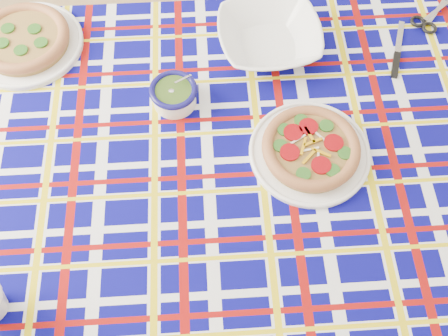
# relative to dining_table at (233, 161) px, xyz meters

# --- Properties ---
(floor) EXTENTS (4.00, 4.00, 0.00)m
(floor) POSITION_rel_dining_table_xyz_m (-0.08, 0.49, -0.68)
(floor) COLOR #99784F
(floor) RESTS_ON ground
(dining_table) EXTENTS (1.74, 1.23, 0.75)m
(dining_table) POSITION_rel_dining_table_xyz_m (0.00, 0.00, 0.00)
(dining_table) COLOR brown
(dining_table) RESTS_ON floor
(tablecloth) EXTENTS (1.77, 1.27, 0.11)m
(tablecloth) POSITION_rel_dining_table_xyz_m (-0.00, 0.00, 0.02)
(tablecloth) COLOR #070565
(tablecloth) RESTS_ON dining_table
(main_focaccia_plate) EXTENTS (0.35, 0.35, 0.06)m
(main_focaccia_plate) POSITION_rel_dining_table_xyz_m (0.19, -0.01, 0.11)
(main_focaccia_plate) COLOR olive
(main_focaccia_plate) RESTS_ON tablecloth
(pesto_bowl) EXTENTS (0.15, 0.15, 0.07)m
(pesto_bowl) POSITION_rel_dining_table_xyz_m (-0.16, 0.12, 0.11)
(pesto_bowl) COLOR #243D10
(pesto_bowl) RESTS_ON tablecloth
(serving_bowl) EXTENTS (0.34, 0.34, 0.07)m
(serving_bowl) POSITION_rel_dining_table_xyz_m (0.07, 0.34, 0.11)
(serving_bowl) COLOR white
(serving_bowl) RESTS_ON tablecloth
(second_focaccia_plate) EXTENTS (0.39, 0.39, 0.06)m
(second_focaccia_plate) POSITION_rel_dining_table_xyz_m (-0.61, 0.27, 0.11)
(second_focaccia_plate) COLOR olive
(second_focaccia_plate) RESTS_ON tablecloth
(table_knife) EXTENTS (0.06, 0.23, 0.01)m
(table_knife) POSITION_rel_dining_table_xyz_m (0.44, 0.39, 0.08)
(table_knife) COLOR silver
(table_knife) RESTS_ON tablecloth
(kitchen_scissors) EXTENTS (0.18, 0.20, 0.02)m
(kitchen_scissors) POSITION_rel_dining_table_xyz_m (0.56, 0.51, 0.09)
(kitchen_scissors) COLOR silver
(kitchen_scissors) RESTS_ON tablecloth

